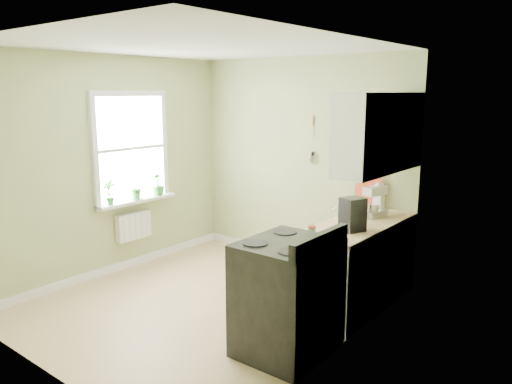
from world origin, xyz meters
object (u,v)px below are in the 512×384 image
Objects in this scene: stand_mixer at (375,202)px; coffee_maker at (352,215)px; stove at (288,296)px; kettle at (342,209)px.

stand_mixer is 1.12× the size of coffee_maker.
stand_mixer is at bearing 89.63° from stove.
kettle is at bearing 99.63° from stove.
stand_mixer is at bearing 49.89° from kettle.
stove is 1.11m from coffee_maker.
stand_mixer is (0.01, 1.63, 0.56)m from stove.
stove is at bearing -80.37° from kettle.
coffee_maker is (0.10, 0.95, 0.56)m from stove.
kettle is (-0.24, -0.28, -0.06)m from stand_mixer.
stove reaches higher than kettle.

